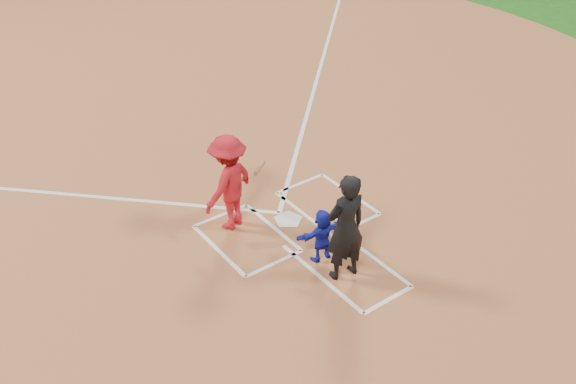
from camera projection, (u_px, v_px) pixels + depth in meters
ground at (288, 221)px, 12.51m from camera, size 120.00×120.00×0.00m
home_plate_dirt at (150, 110)px, 16.53m from camera, size 28.00×28.00×0.01m
home_plate at (288, 220)px, 12.49m from camera, size 0.60×0.60×0.02m
catcher at (322, 235)px, 11.25m from camera, size 0.97×0.38×1.02m
umpire at (345, 228)px, 10.60m from camera, size 0.79×0.57×2.02m
chalk_markings at (163, 120)px, 16.05m from camera, size 28.35×17.32×0.01m
batter_at_plate at (229, 183)px, 11.85m from camera, size 1.63×1.11×1.92m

